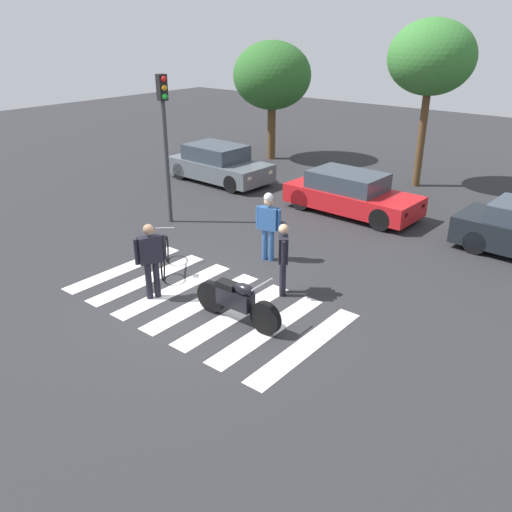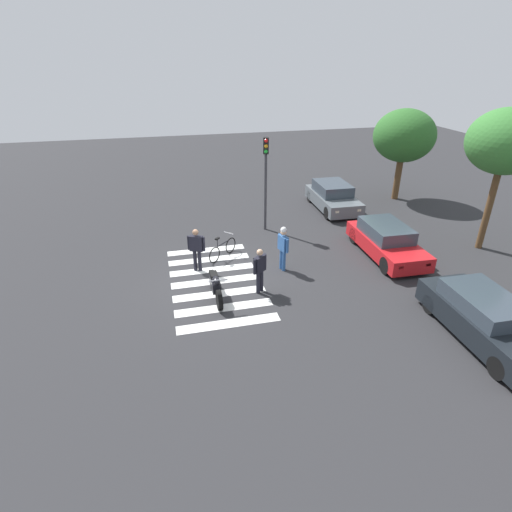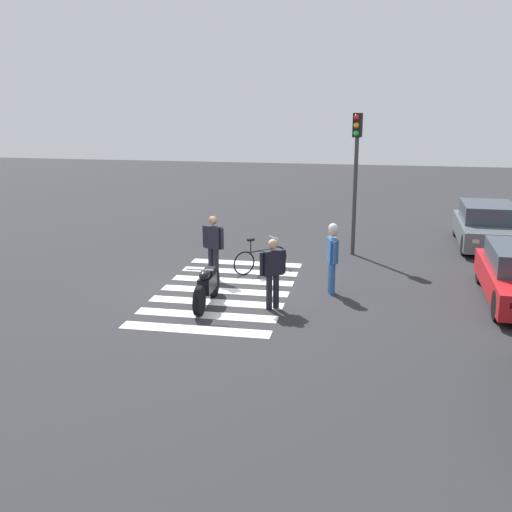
# 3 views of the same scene
# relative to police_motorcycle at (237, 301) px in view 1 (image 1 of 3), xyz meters

# --- Properties ---
(ground_plane) EXTENTS (60.00, 60.00, 0.00)m
(ground_plane) POSITION_rel_police_motorcycle_xyz_m (-1.12, 0.16, -0.47)
(ground_plane) COLOR #2B2B2D
(police_motorcycle) EXTENTS (2.09, 0.62, 1.06)m
(police_motorcycle) POSITION_rel_police_motorcycle_xyz_m (0.00, 0.00, 0.00)
(police_motorcycle) COLOR black
(police_motorcycle) RESTS_ON ground_plane
(leaning_bicycle) EXTENTS (1.23, 1.30, 0.99)m
(leaning_bicycle) POSITION_rel_police_motorcycle_xyz_m (-2.96, 0.74, -0.10)
(leaning_bicycle) COLOR black
(leaning_bicycle) RESTS_ON ground_plane
(officer_on_foot) EXTENTS (0.38, 0.63, 1.71)m
(officer_on_foot) POSITION_rel_police_motorcycle_xyz_m (-2.10, -0.38, 0.51)
(officer_on_foot) COLOR black
(officer_on_foot) RESTS_ON ground_plane
(officer_by_motorcycle) EXTENTS (0.45, 0.54, 1.65)m
(officer_by_motorcycle) POSITION_rel_police_motorcycle_xyz_m (-0.02, 1.55, 0.47)
(officer_by_motorcycle) COLOR black
(officer_by_motorcycle) RESTS_ON ground_plane
(pedestrian_bystander) EXTENTS (0.65, 0.31, 1.77)m
(pedestrian_bystander) POSITION_rel_police_motorcycle_xyz_m (-1.41, 2.80, 0.55)
(pedestrian_bystander) COLOR #2D5999
(pedestrian_bystander) RESTS_ON ground_plane
(crosswalk_stripes) EXTENTS (5.85, 3.23, 0.01)m
(crosswalk_stripes) POSITION_rel_police_motorcycle_xyz_m (-1.12, 0.16, -0.47)
(crosswalk_stripes) COLOR silver
(crosswalk_stripes) RESTS_ON ground_plane
(car_grey_coupe) EXTENTS (4.07, 1.92, 1.37)m
(car_grey_coupe) POSITION_rel_police_motorcycle_xyz_m (-7.38, 7.41, 0.18)
(car_grey_coupe) COLOR black
(car_grey_coupe) RESTS_ON ground_plane
(car_red_convertible) EXTENTS (4.25, 1.84, 1.30)m
(car_red_convertible) POSITION_rel_police_motorcycle_xyz_m (-1.64, 7.29, 0.16)
(car_red_convertible) COLOR black
(car_red_convertible) RESTS_ON ground_plane
(traffic_light_pole) EXTENTS (0.35, 0.29, 4.26)m
(traffic_light_pole) POSITION_rel_police_motorcycle_xyz_m (-5.44, 3.18, 2.39)
(traffic_light_pole) COLOR #38383D
(traffic_light_pole) RESTS_ON ground_plane
(street_tree_near) EXTENTS (3.28, 3.28, 4.92)m
(street_tree_near) POSITION_rel_police_motorcycle_xyz_m (-8.11, 11.59, 3.03)
(street_tree_near) COLOR brown
(street_tree_near) RESTS_ON ground_plane
(street_tree_mid) EXTENTS (2.95, 2.95, 5.73)m
(street_tree_mid) POSITION_rel_police_motorcycle_xyz_m (-1.32, 11.59, 3.98)
(street_tree_mid) COLOR brown
(street_tree_mid) RESTS_ON ground_plane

